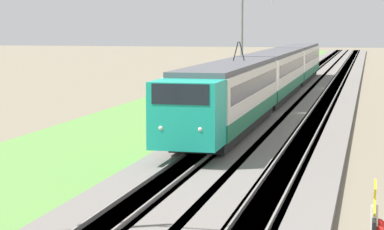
# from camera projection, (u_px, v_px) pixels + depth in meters

# --- Properties ---
(ballast_main) EXTENTS (240.00, 4.40, 0.30)m
(ballast_main) POSITION_uv_depth(u_px,v_px,m) (279.00, 97.00, 61.17)
(ballast_main) COLOR slate
(ballast_main) RESTS_ON ground
(ballast_adjacent) EXTENTS (240.00, 4.40, 0.30)m
(ballast_adjacent) POSITION_uv_depth(u_px,v_px,m) (329.00, 98.00, 60.24)
(ballast_adjacent) COLOR slate
(ballast_adjacent) RESTS_ON ground
(track_main) EXTENTS (240.00, 1.57, 0.45)m
(track_main) POSITION_uv_depth(u_px,v_px,m) (279.00, 97.00, 61.17)
(track_main) COLOR #4C4238
(track_main) RESTS_ON ground
(track_adjacent) EXTENTS (240.00, 1.57, 0.45)m
(track_adjacent) POSITION_uv_depth(u_px,v_px,m) (329.00, 98.00, 60.24)
(track_adjacent) COLOR #4C4238
(track_adjacent) RESTS_ON ground
(grass_verge) EXTENTS (240.00, 10.28, 0.12)m
(grass_verge) POSITION_uv_depth(u_px,v_px,m) (212.00, 97.00, 62.47)
(grass_verge) COLOR #5B8E42
(grass_verge) RESTS_ON ground
(passenger_train) EXTENTS (58.98, 2.93, 5.06)m
(passenger_train) POSITION_uv_depth(u_px,v_px,m) (275.00, 72.00, 58.02)
(passenger_train) COLOR #19A88E
(passenger_train) RESTS_ON ground
(catenary_mast_mid) EXTENTS (0.22, 2.56, 8.90)m
(catenary_mast_mid) POSITION_uv_depth(u_px,v_px,m) (242.00, 43.00, 59.12)
(catenary_mast_mid) COLOR slate
(catenary_mast_mid) RESTS_ON ground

